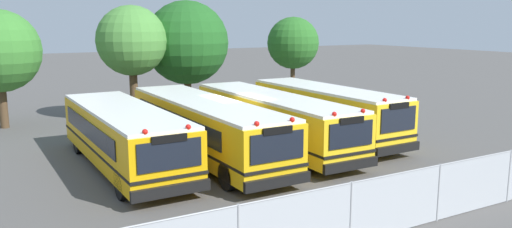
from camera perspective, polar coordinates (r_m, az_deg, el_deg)
ground_plane at (r=22.54m, az=-2.10°, el=-4.22°), size 160.00×160.00×0.00m
school_bus_0 at (r=20.42m, az=-14.70°, el=-2.26°), size 2.75×10.25×2.51m
school_bus_1 at (r=21.28m, az=-5.81°, el=-1.37°), size 2.63×11.58×2.58m
school_bus_2 at (r=23.04m, az=1.80°, el=-0.48°), size 2.53×11.33×2.54m
school_bus_3 at (r=24.85m, az=7.88°, el=0.37°), size 2.58×9.68×2.67m
tree_0 at (r=30.25m, az=-26.82°, el=6.38°), size 4.41×4.41×6.37m
tree_1 at (r=30.08m, az=-13.58°, el=8.03°), size 4.03×4.03×6.64m
tree_2 at (r=31.98m, az=-7.66°, el=8.07°), size 5.19×5.19×7.00m
tree_3 at (r=34.94m, az=4.36°, el=7.97°), size 3.55×3.55×6.03m
chainlink_fence at (r=14.37m, az=15.64°, el=-9.48°), size 16.22×0.07×1.70m
traffic_cone at (r=15.61m, az=14.89°, el=-10.14°), size 0.45×0.45×0.59m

